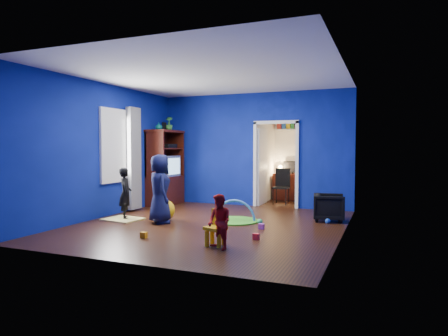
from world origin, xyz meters
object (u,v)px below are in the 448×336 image
at_px(toddler_red, 219,222).
at_px(study_desk, 289,187).
at_px(child_navy, 160,189).
at_px(folding_chair, 281,187).
at_px(vase, 159,126).
at_px(hopper_ball, 164,210).
at_px(armchair, 329,207).
at_px(tv_armoire, 165,168).
at_px(child_black, 125,193).
at_px(kid_chair, 215,229).
at_px(crt_tv, 166,166).
at_px(play_mat, 234,221).

bearing_deg(toddler_red, study_desk, 124.96).
xyz_separation_m(child_navy, folding_chair, (1.60, 3.49, -0.23)).
xyz_separation_m(vase, folding_chair, (2.82, 1.51, -1.59)).
bearing_deg(study_desk, hopper_ball, -111.44).
bearing_deg(study_desk, vase, -138.80).
distance_m(armchair, tv_armoire, 4.45).
relative_size(child_black, vase, 5.89).
bearing_deg(hopper_ball, toddler_red, -41.20).
relative_size(child_black, kid_chair, 2.17).
bearing_deg(armchair, crt_tv, 70.16).
bearing_deg(toddler_red, armchair, 99.99).
distance_m(child_navy, toddler_red, 2.41).
xyz_separation_m(vase, crt_tv, (0.04, 0.30, -1.03)).
height_order(child_navy, vase, vase).
bearing_deg(armchair, hopper_ball, 102.19).
xyz_separation_m(child_navy, vase, (-1.22, 1.98, 1.36)).
xyz_separation_m(kid_chair, folding_chair, (-0.15, 4.75, 0.21)).
bearing_deg(tv_armoire, study_desk, 37.56).
distance_m(tv_armoire, kid_chair, 4.68).
bearing_deg(child_navy, toddler_red, -168.92).
height_order(armchair, toddler_red, toddler_red).
height_order(toddler_red, crt_tv, crt_tv).
height_order(study_desk, folding_chair, folding_chair).
distance_m(armchair, vase, 4.69).
relative_size(armchair, hopper_ball, 1.39).
height_order(child_black, tv_armoire, tv_armoire).
distance_m(crt_tv, study_desk, 3.58).
relative_size(play_mat, study_desk, 1.11).
distance_m(tv_armoire, folding_chair, 3.11).
bearing_deg(crt_tv, study_desk, 37.96).
bearing_deg(hopper_ball, tv_armoire, 119.91).
height_order(armchair, crt_tv, crt_tv).
distance_m(child_black, toddler_red, 3.21).
bearing_deg(tv_armoire, child_black, -81.66).
xyz_separation_m(armchair, kid_chair, (-1.35, -2.76, -0.03)).
height_order(child_navy, tv_armoire, tv_armoire).
xyz_separation_m(child_black, child_navy, (0.90, -0.10, 0.14)).
bearing_deg(tv_armoire, folding_chair, 23.20).
xyz_separation_m(child_black, toddler_red, (2.80, -1.56, -0.13)).
bearing_deg(toddler_red, tv_armoire, 161.88).
xyz_separation_m(hopper_ball, kid_chair, (1.80, -1.51, 0.03)).
distance_m(vase, tv_armoire, 1.11).
relative_size(crt_tv, play_mat, 0.72).
relative_size(toddler_red, study_desk, 0.93).
bearing_deg(vase, tv_armoire, 90.00).
distance_m(play_mat, study_desk, 3.75).
relative_size(vase, kid_chair, 0.37).
bearing_deg(folding_chair, armchair, -53.00).
bearing_deg(armchair, kid_chair, 144.45).
relative_size(child_navy, play_mat, 1.41).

